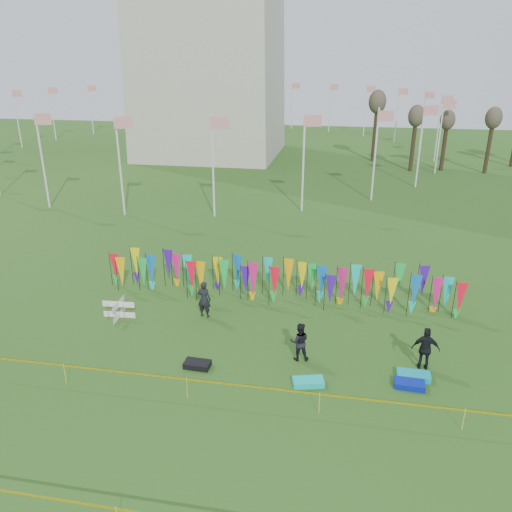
% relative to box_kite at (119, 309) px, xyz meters
% --- Properties ---
extents(ground, '(160.00, 160.00, 0.00)m').
position_rel_box_kite_xyz_m(ground, '(7.04, -3.81, -0.45)').
color(ground, '#244B15').
rests_on(ground, ground).
extents(flagpole_ring, '(57.40, 56.16, 8.00)m').
position_rel_box_kite_xyz_m(flagpole_ring, '(-6.96, 44.19, 3.55)').
color(flagpole_ring, silver).
rests_on(flagpole_ring, ground).
extents(banner_row, '(18.64, 0.64, 2.10)m').
position_rel_box_kite_xyz_m(banner_row, '(7.32, 3.27, 0.77)').
color(banner_row, black).
rests_on(banner_row, ground).
extents(caution_tape_near, '(26.00, 0.02, 0.90)m').
position_rel_box_kite_xyz_m(caution_tape_near, '(6.82, -5.36, 0.33)').
color(caution_tape_near, '#FFF105').
rests_on(caution_tape_near, ground).
extents(box_kite, '(0.81, 0.81, 0.90)m').
position_rel_box_kite_xyz_m(box_kite, '(0.00, 0.00, 0.00)').
color(box_kite, red).
rests_on(box_kite, ground).
extents(person_left, '(0.74, 0.58, 1.87)m').
position_rel_box_kite_xyz_m(person_left, '(4.07, 0.89, 0.48)').
color(person_left, black).
rests_on(person_left, ground).
extents(person_mid, '(0.89, 0.63, 1.69)m').
position_rel_box_kite_xyz_m(person_mid, '(9.01, -2.03, 0.40)').
color(person_mid, black).
rests_on(person_mid, ground).
extents(person_right, '(1.13, 0.68, 1.88)m').
position_rel_box_kite_xyz_m(person_right, '(14.09, -1.82, 0.49)').
color(person_right, black).
rests_on(person_right, ground).
extents(kite_bag_turquoise, '(1.31, 0.88, 0.24)m').
position_rel_box_kite_xyz_m(kite_bag_turquoise, '(9.55, -3.75, -0.33)').
color(kite_bag_turquoise, '#0DCFC0').
rests_on(kite_bag_turquoise, ground).
extents(kite_bag_blue, '(1.18, 0.66, 0.24)m').
position_rel_box_kite_xyz_m(kite_bag_blue, '(13.41, -3.20, -0.33)').
color(kite_bag_blue, '#091DA1').
rests_on(kite_bag_blue, ground).
extents(kite_bag_black, '(1.08, 0.65, 0.25)m').
position_rel_box_kite_xyz_m(kite_bag_black, '(4.95, -3.36, -0.33)').
color(kite_bag_black, black).
rests_on(kite_bag_black, ground).
extents(kite_bag_teal, '(1.30, 0.64, 0.25)m').
position_rel_box_kite_xyz_m(kite_bag_teal, '(13.63, -2.58, -0.33)').
color(kite_bag_teal, '#0CA2B5').
rests_on(kite_bag_teal, ground).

